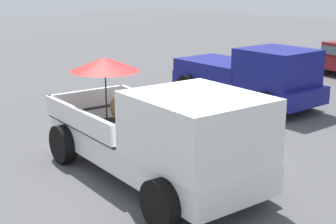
# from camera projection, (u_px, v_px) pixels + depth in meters

# --- Properties ---
(ground_plane) EXTENTS (80.00, 80.00, 0.00)m
(ground_plane) POSITION_uv_depth(u_px,v_px,m) (150.00, 177.00, 9.45)
(ground_plane) COLOR #4C4C4F
(pickup_truck_main) EXTENTS (5.30, 2.95, 2.18)m
(pickup_truck_main) POSITION_uv_depth(u_px,v_px,m) (161.00, 134.00, 8.88)
(pickup_truck_main) COLOR black
(pickup_truck_main) RESTS_ON ground
(pickup_truck_far) EXTENTS (4.99, 2.63, 1.80)m
(pickup_truck_far) POSITION_uv_depth(u_px,v_px,m) (250.00, 76.00, 14.81)
(pickup_truck_far) COLOR black
(pickup_truck_far) RESTS_ON ground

